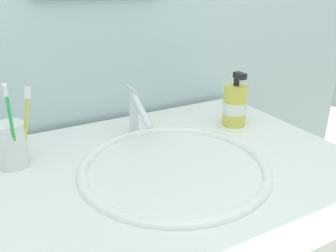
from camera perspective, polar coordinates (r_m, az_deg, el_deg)
name	(u,v)px	position (r m, az deg, el deg)	size (l,w,h in m)	color
tiled_wall_back	(98,13)	(1.03, -11.38, 17.56)	(2.10, 0.04, 2.40)	silver
sink_basin	(174,180)	(0.81, 1.03, -8.85)	(0.43, 0.43, 0.10)	white
faucet	(136,111)	(0.93, -5.21, 2.43)	(0.02, 0.14, 0.13)	silver
toothbrush_cup	(11,145)	(0.85, -24.22, -2.87)	(0.07, 0.07, 0.10)	white
toothbrush_yellow	(26,121)	(0.82, -22.11, 0.82)	(0.04, 0.01, 0.17)	yellow
toothbrush_green	(11,123)	(0.79, -24.22, 0.49)	(0.01, 0.05, 0.20)	green
soap_dispenser	(235,105)	(1.01, 10.84, 3.39)	(0.07, 0.07, 0.16)	#DBCC4C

